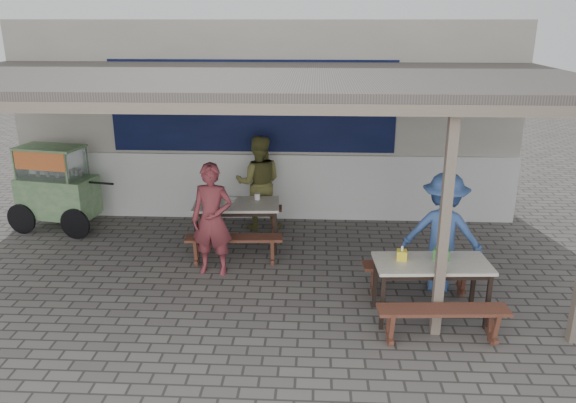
# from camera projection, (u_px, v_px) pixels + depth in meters

# --- Properties ---
(ground) EXTENTS (60.00, 60.00, 0.00)m
(ground) POSITION_uv_depth(u_px,v_px,m) (246.00, 292.00, 7.59)
(ground) COLOR #5E5B55
(ground) RESTS_ON ground
(back_wall) EXTENTS (9.00, 1.28, 3.50)m
(back_wall) POSITION_uv_depth(u_px,v_px,m) (267.00, 120.00, 10.44)
(back_wall) COLOR #B6B3A3
(back_wall) RESTS_ON ground
(warung_roof) EXTENTS (9.00, 4.21, 2.81)m
(warung_roof) POSITION_uv_depth(u_px,v_px,m) (250.00, 81.00, 7.59)
(warung_roof) COLOR #504B44
(warung_roof) RESTS_ON ground
(table_left) EXTENTS (1.38, 0.84, 0.75)m
(table_left) POSITION_uv_depth(u_px,v_px,m) (237.00, 208.00, 8.85)
(table_left) COLOR beige
(table_left) RESTS_ON ground
(bench_left_street) EXTENTS (1.45, 0.37, 0.45)m
(bench_left_street) POSITION_uv_depth(u_px,v_px,m) (234.00, 244.00, 8.32)
(bench_left_street) COLOR brown
(bench_left_street) RESTS_ON ground
(bench_left_wall) EXTENTS (1.45, 0.37, 0.45)m
(bench_left_wall) POSITION_uv_depth(u_px,v_px,m) (240.00, 214.00, 9.59)
(bench_left_wall) COLOR brown
(bench_left_wall) RESTS_ON ground
(table_right) EXTENTS (1.40, 0.73, 0.75)m
(table_right) POSITION_uv_depth(u_px,v_px,m) (432.00, 268.00, 6.75)
(table_right) COLOR beige
(table_right) RESTS_ON ground
(bench_right_street) EXTENTS (1.48, 0.37, 0.45)m
(bench_right_street) POSITION_uv_depth(u_px,v_px,m) (442.00, 317.00, 6.29)
(bench_right_street) COLOR brown
(bench_right_street) RESTS_ON ground
(bench_right_wall) EXTENTS (1.48, 0.37, 0.45)m
(bench_right_wall) POSITION_uv_depth(u_px,v_px,m) (418.00, 272.00, 7.41)
(bench_right_wall) COLOR brown
(bench_right_wall) RESTS_ON ground
(vendor_cart) EXTENTS (1.90, 0.96, 1.47)m
(vendor_cart) POSITION_uv_depth(u_px,v_px,m) (56.00, 185.00, 9.60)
(vendor_cart) COLOR #85A56E
(vendor_cart) RESTS_ON ground
(patron_street_side) EXTENTS (0.63, 0.45, 1.63)m
(patron_street_side) POSITION_uv_depth(u_px,v_px,m) (212.00, 220.00, 7.93)
(patron_street_side) COLOR maroon
(patron_street_side) RESTS_ON ground
(patron_wall_side) EXTENTS (0.84, 0.67, 1.65)m
(patron_wall_side) POSITION_uv_depth(u_px,v_px,m) (259.00, 183.00, 9.65)
(patron_wall_side) COLOR brown
(patron_wall_side) RESTS_ON ground
(patron_right_table) EXTENTS (1.17, 0.84, 1.62)m
(patron_right_table) POSITION_uv_depth(u_px,v_px,m) (443.00, 232.00, 7.46)
(patron_right_table) COLOR #385696
(patron_right_table) RESTS_ON ground
(tissue_box) EXTENTS (0.13, 0.13, 0.12)m
(tissue_box) POSITION_uv_depth(u_px,v_px,m) (402.00, 255.00, 6.77)
(tissue_box) COLOR gold
(tissue_box) RESTS_ON table_right
(donation_box) EXTENTS (0.22, 0.17, 0.13)m
(donation_box) POSITION_uv_depth(u_px,v_px,m) (441.00, 254.00, 6.78)
(donation_box) COLOR #3E7E38
(donation_box) RESTS_ON table_right
(condiment_jar) EXTENTS (0.09, 0.09, 0.10)m
(condiment_jar) POSITION_uv_depth(u_px,v_px,m) (257.00, 197.00, 8.99)
(condiment_jar) COLOR silver
(condiment_jar) RESTS_ON table_left
(condiment_bowl) EXTENTS (0.24, 0.24, 0.05)m
(condiment_bowl) POSITION_uv_depth(u_px,v_px,m) (231.00, 200.00, 8.91)
(condiment_bowl) COLOR silver
(condiment_bowl) RESTS_ON table_left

